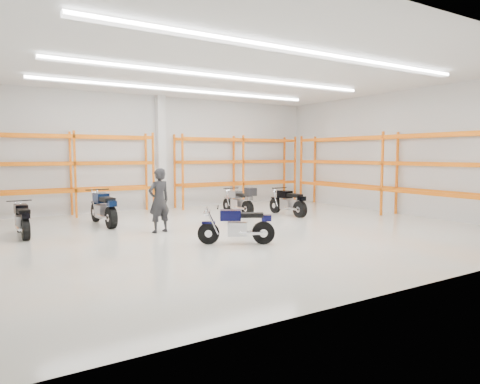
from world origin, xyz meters
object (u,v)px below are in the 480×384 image
motorcycle_back_a (22,220)px  motorcycle_back_b (104,209)px  motorcycle_main (240,226)px  motorcycle_back_c (240,201)px  standing_man (159,200)px  motorcycle_back_d (289,203)px  structural_column (161,153)px

motorcycle_back_a → motorcycle_back_b: (2.30, 0.70, 0.07)m
motorcycle_main → motorcycle_back_a: size_ratio=0.90×
motorcycle_back_c → standing_man: (-3.73, -1.76, 0.41)m
motorcycle_back_b → motorcycle_main: bearing=-64.8°
motorcycle_back_d → standing_man: 5.21m
motorcycle_back_a → structural_column: structural_column is taller
motorcycle_back_a → motorcycle_back_c: bearing=3.8°
structural_column → motorcycle_main: bearing=-96.6°
motorcycle_back_c → structural_column: bearing=119.8°
motorcycle_main → motorcycle_back_d: (4.05, 3.25, 0.02)m
motorcycle_back_b → motorcycle_back_d: 6.31m
motorcycle_main → motorcycle_back_a: bearing=139.2°
standing_man → structural_column: (1.95, 4.87, 1.35)m
motorcycle_back_a → structural_column: (5.29, 3.57, 1.81)m
motorcycle_back_a → standing_man: size_ratio=1.05×
motorcycle_main → motorcycle_back_c: size_ratio=0.85×
motorcycle_back_d → standing_man: size_ratio=1.10×
standing_man → motorcycle_back_a: bearing=-33.6°
motorcycle_back_a → motorcycle_main: bearing=-40.8°
motorcycle_back_a → structural_column: 6.63m
motorcycle_back_b → structural_column: (2.99, 2.87, 1.74)m
motorcycle_main → motorcycle_back_d: motorcycle_back_d is taller
motorcycle_back_d → motorcycle_main: bearing=-141.2°
motorcycle_main → structural_column: 7.67m
motorcycle_main → standing_man: (-1.10, 2.53, 0.47)m
motorcycle_back_a → motorcycle_back_c: (7.07, 0.46, 0.06)m
motorcycle_back_d → standing_man: standing_man is taller
structural_column → motorcycle_back_b: bearing=-136.2°
motorcycle_main → motorcycle_back_b: bearing=115.2°
motorcycle_back_a → motorcycle_back_d: (8.48, -0.58, 0.02)m
standing_man → structural_column: bearing=-124.2°
motorcycle_back_d → structural_column: (-3.19, 4.15, 1.79)m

